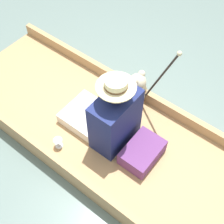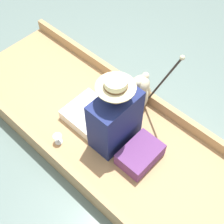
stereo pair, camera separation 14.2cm
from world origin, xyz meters
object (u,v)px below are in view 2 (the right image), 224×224
object	(u,v)px
teddy_bear	(140,93)
wine_glass	(58,138)
walking_cane	(164,80)
seated_person	(110,116)

from	to	relation	value
teddy_bear	wine_glass	bearing A→B (deg)	161.60
walking_cane	wine_glass	bearing A→B (deg)	151.92
wine_glass	walking_cane	bearing A→B (deg)	-28.08
seated_person	teddy_bear	distance (m)	0.45
walking_cane	teddy_bear	bearing A→B (deg)	106.60
teddy_bear	walking_cane	distance (m)	0.37
seated_person	walking_cane	distance (m)	0.58
teddy_bear	walking_cane	world-z (taller)	walking_cane
seated_person	teddy_bear	world-z (taller)	seated_person
seated_person	wine_glass	bearing A→B (deg)	148.89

